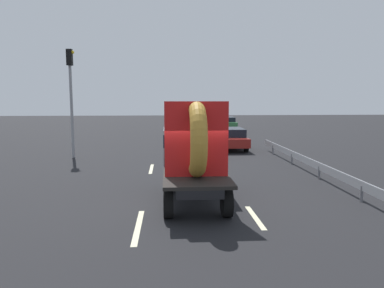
{
  "coord_description": "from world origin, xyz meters",
  "views": [
    {
      "loc": [
        -0.65,
        -11.54,
        3.47
      ],
      "look_at": [
        0.2,
        1.19,
        1.84
      ],
      "focal_mm": 34.06,
      "sensor_mm": 36.0,
      "label": 1
    }
  ],
  "objects_px": {
    "traffic_light": "(71,88)",
    "flatbed_truck": "(193,152)",
    "distant_sedan": "(230,138)",
    "oncoming_car": "(226,123)"
  },
  "relations": [
    {
      "from": "traffic_light",
      "to": "flatbed_truck",
      "type": "bearing_deg",
      "value": -55.26
    },
    {
      "from": "flatbed_truck",
      "to": "traffic_light",
      "type": "height_order",
      "value": "traffic_light"
    },
    {
      "from": "flatbed_truck",
      "to": "distant_sedan",
      "type": "xyz_separation_m",
      "value": [
        3.35,
        11.97,
        -0.86
      ]
    },
    {
      "from": "distant_sedan",
      "to": "oncoming_car",
      "type": "xyz_separation_m",
      "value": [
        2.29,
        15.68,
        -0.05
      ]
    },
    {
      "from": "flatbed_truck",
      "to": "distant_sedan",
      "type": "distance_m",
      "value": 12.46
    },
    {
      "from": "oncoming_car",
      "to": "flatbed_truck",
      "type": "bearing_deg",
      "value": -101.51
    },
    {
      "from": "flatbed_truck",
      "to": "traffic_light",
      "type": "distance_m",
      "value": 11.39
    },
    {
      "from": "distant_sedan",
      "to": "oncoming_car",
      "type": "bearing_deg",
      "value": 81.7
    },
    {
      "from": "flatbed_truck",
      "to": "traffic_light",
      "type": "bearing_deg",
      "value": 124.74
    },
    {
      "from": "distant_sedan",
      "to": "oncoming_car",
      "type": "relative_size",
      "value": 1.06
    }
  ]
}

